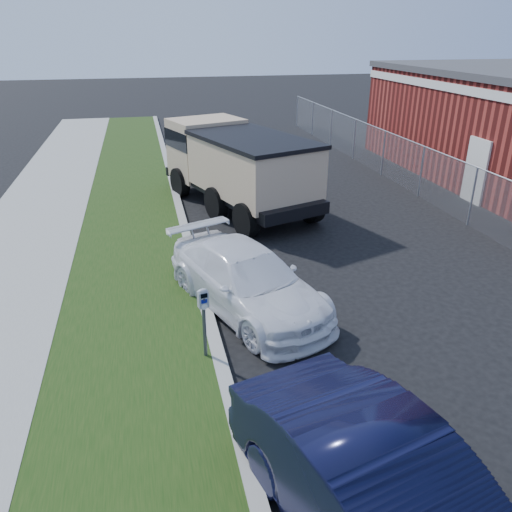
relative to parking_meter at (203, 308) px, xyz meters
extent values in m
plane|color=black|center=(2.82, 1.16, -1.11)|extent=(120.00, 120.00, 0.00)
cube|color=gray|center=(0.22, 3.16, -1.04)|extent=(0.25, 50.00, 0.15)
cube|color=black|center=(-1.38, 3.16, -1.05)|extent=(3.00, 50.00, 0.13)
plane|color=slate|center=(8.82, 8.16, -0.21)|extent=(0.00, 30.00, 30.00)
cylinder|color=#91969E|center=(8.82, 8.16, 0.69)|extent=(0.04, 30.00, 0.04)
cylinder|color=#91969E|center=(8.82, 5.16, -0.21)|extent=(0.06, 0.06, 1.80)
cylinder|color=#91969E|center=(8.82, 8.16, -0.21)|extent=(0.06, 0.06, 1.80)
cylinder|color=#91969E|center=(8.82, 11.16, -0.21)|extent=(0.06, 0.06, 1.80)
cylinder|color=#91969E|center=(8.82, 14.16, -0.21)|extent=(0.06, 0.06, 1.80)
cylinder|color=#91969E|center=(8.82, 17.16, -0.21)|extent=(0.06, 0.06, 1.80)
cylinder|color=#91969E|center=(8.82, 20.16, -0.21)|extent=(0.06, 0.06, 1.80)
cylinder|color=#91969E|center=(8.82, 23.16, -0.21)|extent=(0.06, 0.06, 1.80)
cube|color=silver|center=(10.30, 9.16, 2.49)|extent=(0.06, 14.00, 0.30)
cube|color=silver|center=(10.27, 7.16, -0.01)|extent=(0.08, 1.10, 2.20)
cylinder|color=#3F4247|center=(0.00, 0.00, -0.49)|extent=(0.08, 0.08, 0.99)
cube|color=gray|center=(0.00, 0.00, 0.17)|extent=(0.20, 0.15, 0.30)
ellipsoid|color=gray|center=(0.00, 0.00, 0.32)|extent=(0.21, 0.16, 0.11)
cube|color=black|center=(0.01, -0.06, 0.27)|extent=(0.12, 0.04, 0.08)
cube|color=navy|center=(0.01, -0.06, 0.16)|extent=(0.11, 0.03, 0.07)
cylinder|color=silver|center=(0.01, -0.06, 0.05)|extent=(0.11, 0.03, 0.11)
cube|color=#3F4247|center=(0.01, -0.06, 0.19)|extent=(0.04, 0.01, 0.05)
imported|color=white|center=(1.11, 1.81, -0.45)|extent=(3.39, 4.93, 1.33)
imported|color=black|center=(1.47, -4.15, -0.33)|extent=(2.84, 5.01, 1.56)
cube|color=black|center=(2.28, 8.33, -0.36)|extent=(4.29, 6.96, 0.36)
cube|color=tan|center=(1.51, 10.57, 0.48)|extent=(2.89, 2.54, 2.06)
cube|color=black|center=(1.51, 10.57, 0.90)|extent=(2.93, 2.57, 0.62)
cube|color=tan|center=(2.55, 7.55, 0.48)|extent=(3.74, 4.89, 1.65)
cube|color=black|center=(2.55, 7.55, 1.34)|extent=(3.87, 5.02, 0.12)
cube|color=black|center=(1.19, 11.49, -0.44)|extent=(2.39, 0.95, 0.31)
cylinder|color=black|center=(0.42, 10.09, -0.60)|extent=(0.65, 1.08, 1.03)
cylinder|color=black|center=(2.66, 10.86, -0.60)|extent=(0.65, 1.08, 1.03)
cylinder|color=black|center=(1.33, 7.46, -0.60)|extent=(0.65, 1.08, 1.03)
cylinder|color=black|center=(3.56, 8.23, -0.60)|extent=(0.65, 1.08, 1.03)
cylinder|color=black|center=(1.93, 5.71, -0.60)|extent=(0.65, 1.08, 1.03)
cylinder|color=black|center=(4.17, 6.48, -0.60)|extent=(0.65, 1.08, 1.03)
camera|label=1|loc=(-0.77, -7.49, 4.37)|focal=35.00mm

